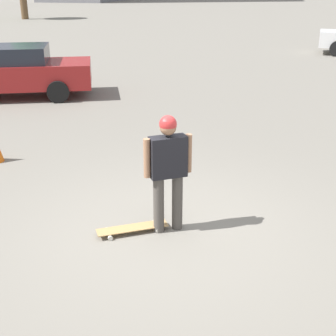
# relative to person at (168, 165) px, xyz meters

# --- Properties ---
(ground_plane) EXTENTS (220.00, 220.00, 0.00)m
(ground_plane) POSITION_rel_person_xyz_m (0.00, 0.00, -0.95)
(ground_plane) COLOR gray
(person) EXTENTS (0.56, 0.43, 1.61)m
(person) POSITION_rel_person_xyz_m (0.00, 0.00, 0.00)
(person) COLOR #4C4742
(person) RESTS_ON ground_plane
(skateboard) EXTENTS (0.93, 0.67, 0.08)m
(skateboard) POSITION_rel_person_xyz_m (-0.45, -0.19, -0.88)
(skateboard) COLOR tan
(skateboard) RESTS_ON ground_plane
(car_parked_near) EXTENTS (5.10, 3.43, 1.45)m
(car_parked_near) POSITION_rel_person_xyz_m (-6.27, 6.48, -0.20)
(car_parked_near) COLOR maroon
(car_parked_near) RESTS_ON ground_plane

